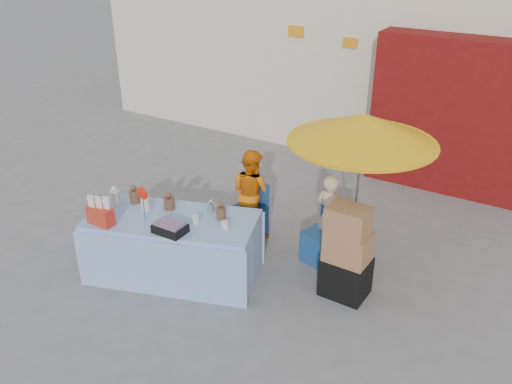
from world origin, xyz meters
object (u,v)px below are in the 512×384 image
Objects in this scene: vendor_beige at (330,217)px; box_stack at (347,255)px; vendor_orange at (251,192)px; umbrella at (363,129)px; market_table at (173,245)px; chair_left at (247,221)px; chair_right at (324,244)px.

vendor_beige is 1.01× the size of box_stack.
umbrella reaches higher than vendor_orange.
vendor_orange is at bearing 59.83° from market_table.
market_table is 1.36m from chair_left.
vendor_orange is 0.64× the size of umbrella.
market_table is 2.84× the size of chair_right.
umbrella is (1.85, 1.60, 1.46)m from market_table.
vendor_beige reaches higher than chair_right.
vendor_orange reaches higher than vendor_beige.
umbrella is at bearing 58.19° from chair_right.
box_stack is (1.79, -0.55, 0.31)m from chair_left.
umbrella reaches higher than vendor_beige.
box_stack is (0.24, -0.83, -1.33)m from umbrella.
vendor_orange is (0.30, 1.45, 0.23)m from market_table.
chair_left is 0.41× the size of umbrella.
umbrella is at bearing -139.12° from vendor_beige.
vendor_beige is 0.59× the size of umbrella.
market_table is 1.50m from vendor_orange.
vendor_orange is (-1.25, 0.13, 0.41)m from chair_right.
market_table reaches higher than vendor_beige.
box_stack is (2.09, 0.77, 0.13)m from market_table.
market_table is 1.94× the size of vendor_beige.
chair_left is at bearing 58.52° from market_table.
chair_right is 0.69× the size of box_stack.
vendor_orange is at bearing 105.97° from chair_left.
umbrella is (1.55, 0.28, 1.64)m from chair_left.
market_table is at bearing 92.73° from vendor_orange.
market_table is 1.82× the size of vendor_orange.
chair_right is at bearing -171.82° from vendor_orange.
chair_right is (1.55, 1.32, -0.18)m from market_table.
vendor_orange is (-0.00, 0.13, 0.41)m from chair_left.
market_table is 1.16× the size of umbrella.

